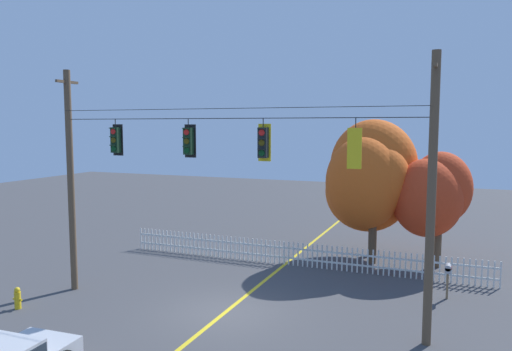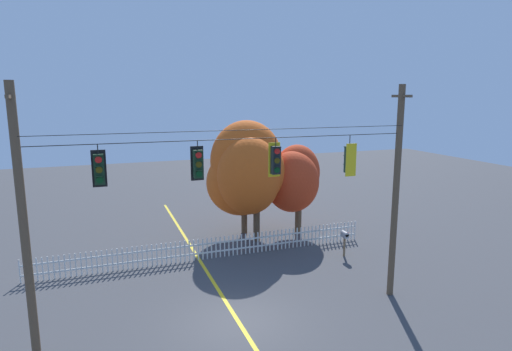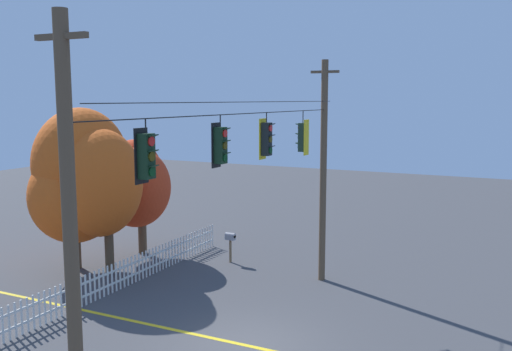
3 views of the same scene
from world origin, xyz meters
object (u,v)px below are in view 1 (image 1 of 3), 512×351
(traffic_signal_eastbound_side, at_px, (263,143))
(roadside_mailbox, at_px, (448,271))
(autumn_oak_far_east, at_px, (433,194))
(autumn_maple_mid, at_px, (369,182))
(traffic_signal_westbound_side, at_px, (189,141))
(traffic_signal_northbound_primary, at_px, (355,148))
(autumn_maple_near_fence, at_px, (373,178))
(fire_hydrant, at_px, (18,298))
(traffic_signal_northbound_secondary, at_px, (116,140))

(traffic_signal_eastbound_side, height_order, roadside_mailbox, traffic_signal_eastbound_side)
(traffic_signal_eastbound_side, height_order, autumn_oak_far_east, traffic_signal_eastbound_side)
(autumn_maple_mid, height_order, roadside_mailbox, autumn_maple_mid)
(traffic_signal_westbound_side, height_order, traffic_signal_northbound_primary, same)
(autumn_maple_near_fence, relative_size, roadside_mailbox, 5.11)
(autumn_oak_far_east, height_order, roadside_mailbox, autumn_oak_far_east)
(autumn_oak_far_east, bearing_deg, autumn_maple_mid, -168.11)
(autumn_maple_near_fence, xyz_separation_m, autumn_oak_far_east, (2.79, -0.65, -0.56))
(fire_hydrant, bearing_deg, autumn_oak_far_east, 40.33)
(traffic_signal_eastbound_side, bearing_deg, autumn_maple_near_fence, 77.66)
(traffic_signal_westbound_side, distance_m, traffic_signal_northbound_primary, 5.71)
(traffic_signal_northbound_primary, bearing_deg, fire_hydrant, -167.89)
(traffic_signal_westbound_side, distance_m, autumn_maple_mid, 9.69)
(traffic_signal_northbound_primary, bearing_deg, roadside_mailbox, 58.32)
(traffic_signal_eastbound_side, height_order, autumn_maple_mid, traffic_signal_eastbound_side)
(autumn_maple_near_fence, bearing_deg, traffic_signal_northbound_primary, -84.43)
(traffic_signal_westbound_side, bearing_deg, autumn_maple_mid, 59.27)
(traffic_signal_northbound_secondary, distance_m, fire_hydrant, 6.52)
(autumn_oak_far_east, relative_size, fire_hydrant, 6.73)
(traffic_signal_northbound_primary, bearing_deg, autumn_oak_far_east, 77.88)
(fire_hydrant, bearing_deg, traffic_signal_westbound_side, 23.69)
(traffic_signal_westbound_side, relative_size, autumn_maple_near_fence, 0.20)
(traffic_signal_northbound_secondary, height_order, autumn_oak_far_east, traffic_signal_northbound_secondary)
(traffic_signal_westbound_side, bearing_deg, fire_hydrant, -156.31)
(traffic_signal_northbound_secondary, relative_size, autumn_maple_mid, 0.23)
(autumn_maple_mid, bearing_deg, autumn_oak_far_east, 11.89)
(traffic_signal_westbound_side, relative_size, roadside_mailbox, 1.02)
(autumn_maple_mid, height_order, autumn_oak_far_east, autumn_maple_mid)
(autumn_oak_far_east, height_order, fire_hydrant, autumn_oak_far_east)
(traffic_signal_northbound_primary, bearing_deg, traffic_signal_northbound_secondary, 179.88)
(traffic_signal_eastbound_side, bearing_deg, autumn_maple_mid, 75.60)
(traffic_signal_northbound_primary, distance_m, autumn_maple_near_fence, 9.61)
(autumn_maple_mid, xyz_separation_m, autumn_oak_far_east, (2.75, 0.58, -0.48))
(traffic_signal_westbound_side, bearing_deg, traffic_signal_northbound_secondary, 180.00)
(traffic_signal_northbound_secondary, xyz_separation_m, autumn_oak_far_east, (10.63, 8.72, -2.57))
(autumn_maple_near_fence, distance_m, autumn_maple_mid, 1.23)
(autumn_maple_near_fence, bearing_deg, traffic_signal_northbound_secondary, -129.93)
(autumn_maple_near_fence, xyz_separation_m, autumn_maple_mid, (0.04, -1.22, -0.08))
(traffic_signal_northbound_primary, relative_size, autumn_oak_far_east, 0.29)
(traffic_signal_westbound_side, distance_m, fire_hydrant, 8.18)
(traffic_signal_northbound_secondary, bearing_deg, autumn_maple_near_fence, 50.07)
(traffic_signal_eastbound_side, distance_m, autumn_maple_mid, 8.65)
(traffic_signal_westbound_side, xyz_separation_m, autumn_maple_mid, (4.84, 8.14, -2.08))
(traffic_signal_eastbound_side, bearing_deg, traffic_signal_westbound_side, -179.99)
(traffic_signal_westbound_side, bearing_deg, roadside_mailbox, 27.30)
(traffic_signal_westbound_side, distance_m, autumn_maple_near_fence, 10.71)
(roadside_mailbox, bearing_deg, traffic_signal_northbound_primary, -121.68)
(autumn_oak_far_east, bearing_deg, autumn_maple_near_fence, 166.97)
(traffic_signal_northbound_secondary, distance_m, autumn_maple_near_fence, 12.37)
(traffic_signal_northbound_primary, distance_m, autumn_oak_far_east, 9.26)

